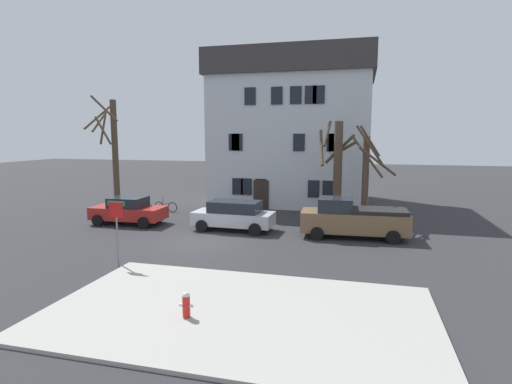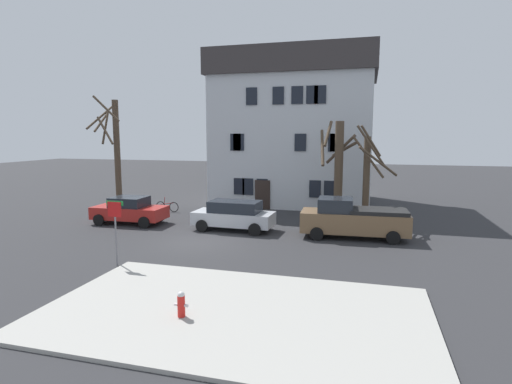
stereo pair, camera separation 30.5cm
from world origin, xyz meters
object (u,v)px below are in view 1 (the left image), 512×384
Objects in this scene: tree_bare_mid at (337,168)px; car_red_sedan at (129,210)px; street_sign_pole at (117,221)px; building_main at (293,128)px; fire_hydrant at (186,304)px; pickup_truck_brown at (353,219)px; tree_bare_near at (113,150)px; tree_bare_far at (366,175)px; car_silver_wagon at (234,215)px; bicycle_leaning at (166,207)px.

tree_bare_mid is 1.41× the size of car_red_sedan.
building_main is at bearing 77.48° from street_sign_pole.
tree_bare_mid reaches higher than street_sign_pole.
building_main is 16.23× the size of fire_hydrant.
pickup_truck_brown is at bearing -65.58° from building_main.
street_sign_pole reaches higher than fire_hydrant.
car_red_sedan is at bearing -162.13° from tree_bare_mid.
street_sign_pole is at bearing -61.21° from car_red_sedan.
building_main is 8.55m from tree_bare_mid.
tree_bare_near reaches higher than car_red_sedan.
tree_bare_near is at bearing 179.69° from tree_bare_far.
tree_bare_far is at bearing -0.31° from tree_bare_near.
car_silver_wagon is at bearing -153.68° from tree_bare_far.
tree_bare_mid reaches higher than fire_hydrant.
car_silver_wagon is (-5.37, -3.86, -2.45)m from tree_bare_mid.
tree_bare_near is 17.08m from tree_bare_far.
tree_bare_far is 1.29× the size of car_silver_wagon.
tree_bare_mid reaches higher than bicycle_leaning.
car_red_sedan is at bearing -126.25° from building_main.
car_silver_wagon reaches higher than bicycle_leaning.
tree_bare_mid reaches higher than tree_bare_far.
bicycle_leaning is at bearing 146.86° from car_silver_wagon.
tree_bare_near reaches higher than bicycle_leaning.
tree_bare_far is at bearing 48.13° from street_sign_pole.
pickup_truck_brown reaches higher than fire_hydrant.
car_red_sedan is (-11.99, -3.87, -2.50)m from tree_bare_mid.
building_main reaches higher than car_red_sedan.
car_red_sedan is 4.13m from bicycle_leaning.
building_main is 2.79× the size of car_red_sedan.
bicycle_leaning is at bearing 162.23° from pickup_truck_brown.
car_red_sedan is 1.63× the size of street_sign_pole.
pickup_truck_brown reaches higher than car_red_sedan.
bicycle_leaning is (-3.66, 11.40, -1.52)m from street_sign_pole.
building_main is 19.23m from street_sign_pole.
tree_bare_far is at bearing -10.93° from tree_bare_mid.
tree_bare_near reaches higher than tree_bare_far.
bicycle_leaning is at bearing -138.02° from building_main.
tree_bare_near is 10.56× the size of fire_hydrant.
pickup_truck_brown reaches higher than car_silver_wagon.
street_sign_pole reaches higher than pickup_truck_brown.
tree_bare_far is (5.64, -7.53, -2.86)m from building_main.
tree_bare_near reaches higher than street_sign_pole.
building_main is at bearing 118.40° from tree_bare_mid.
tree_bare_near is 4.54× the size of bicycle_leaning.
pickup_truck_brown is at bearing 68.47° from fire_hydrant.
car_red_sedan is at bearing -165.61° from tree_bare_far.
tree_bare_near reaches higher than fire_hydrant.
tree_bare_mid is at bearing -1.08° from bicycle_leaning.
fire_hydrant is at bearing -61.26° from bicycle_leaning.
bicycle_leaning is at bearing 177.61° from tree_bare_far.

